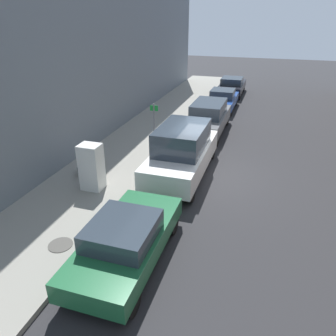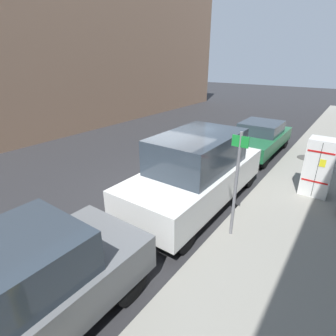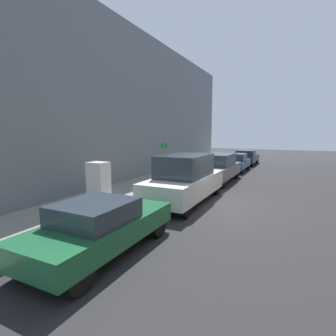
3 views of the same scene
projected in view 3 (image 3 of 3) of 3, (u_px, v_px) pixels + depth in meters
The scene contains 13 objects.
ground_plane at pixel (211, 204), 11.48m from camera, with size 80.00×80.00×0.00m, color #28282B.
sidewalk_slab at pixel (131, 192), 13.32m from camera, with size 3.73×44.00×0.15m, color gray.
building_facade_near at pixel (82, 100), 14.01m from camera, with size 2.30×39.60×9.60m, color slate.
discarded_refrigerator at pixel (99, 183), 10.71m from camera, with size 0.78×0.65×1.76m.
manhole_cover at pixel (43, 235), 7.55m from camera, with size 0.70×0.70×0.02m, color #47443F.
street_sign_post at pixel (164, 163), 13.13m from camera, with size 0.36×0.07×2.51m.
fire_hydrant at pixel (190, 171), 16.96m from camera, with size 0.22×0.22×0.84m.
trash_bag at pixel (97, 191), 12.03m from camera, with size 0.55×0.55×0.55m, color black.
parked_sedan_green at pixel (100, 226), 6.68m from camera, with size 1.85×4.39×1.41m.
parked_van_white at pixel (185, 179), 11.61m from camera, with size 2.02×5.19×2.13m.
parked_suv_gray at pixel (218, 167), 16.50m from camera, with size 1.85×4.83×1.77m.
parked_hatchback_blue at pixel (236, 162), 21.07m from camera, with size 1.74×3.95×1.43m.
parked_sedan_dark at pixel (246, 157), 25.33m from camera, with size 1.85×4.48×1.40m.
Camera 3 is at (3.27, -10.83, 3.11)m, focal length 28.00 mm.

